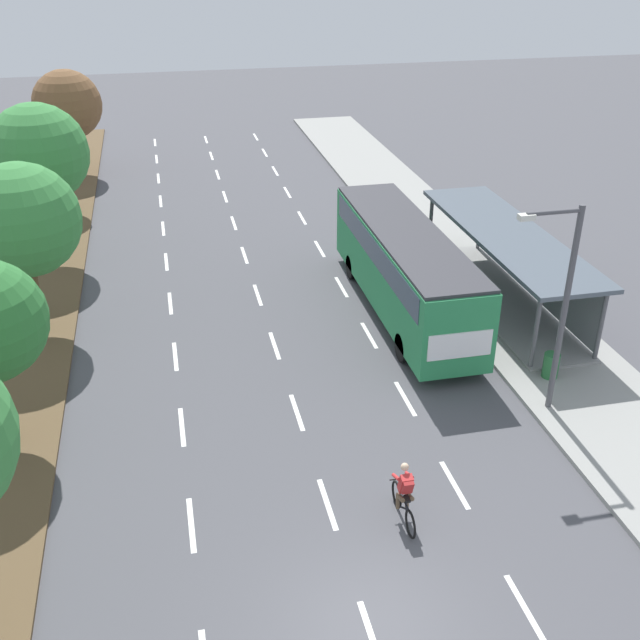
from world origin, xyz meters
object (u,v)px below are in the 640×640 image
(median_tree_fourth, at_px, (38,154))
(trash_bin, at_px, (551,365))
(bus, at_px, (404,263))
(bus_shelter, at_px, (511,259))
(cyclist, at_px, (404,496))
(median_tree_farthest, at_px, (67,105))
(median_tree_third, at_px, (22,220))
(median_tree_fifth, at_px, (54,142))
(streetlight, at_px, (561,298))

(median_tree_fourth, xyz_separation_m, trash_bin, (16.67, -13.68, -4.30))
(bus, bearing_deg, trash_bin, -60.95)
(bus_shelter, bearing_deg, median_tree_fourth, 155.53)
(bus_shelter, bearing_deg, bus, 177.81)
(bus, relative_size, cyclist, 6.20)
(bus, bearing_deg, median_tree_farthest, 122.26)
(median_tree_third, distance_m, median_tree_farthest, 20.06)
(bus, distance_m, median_tree_third, 13.63)
(median_tree_farthest, distance_m, trash_bin, 31.96)
(median_tree_fourth, relative_size, trash_bin, 8.04)
(median_tree_fourth, relative_size, median_tree_fifth, 1.35)
(bus, height_order, median_tree_fifth, median_tree_fifth)
(median_tree_third, relative_size, median_tree_farthest, 1.04)
(bus, bearing_deg, median_tree_fourth, 149.57)
(bus_shelter, relative_size, median_tree_farthest, 1.82)
(cyclist, height_order, streetlight, streetlight)
(bus_shelter, xyz_separation_m, median_tree_fifth, (-17.90, 14.77, 1.79))
(bus_shelter, height_order, trash_bin, bus_shelter)
(median_tree_third, xyz_separation_m, streetlight, (15.54, -8.54, -0.48))
(bus, relative_size, median_tree_fifth, 2.23)
(bus_shelter, distance_m, bus, 4.29)
(median_tree_fourth, bearing_deg, trash_bin, -39.36)
(median_tree_fifth, relative_size, trash_bin, 5.95)
(bus, height_order, streetlight, streetlight)
(bus_shelter, xyz_separation_m, bus, (-4.28, 0.16, 0.20))
(median_tree_third, bearing_deg, streetlight, -28.78)
(streetlight, bearing_deg, cyclist, -147.35)
(bus_shelter, bearing_deg, streetlight, -106.45)
(bus_shelter, xyz_separation_m, median_tree_third, (-17.65, 1.39, 2.50))
(bus_shelter, relative_size, median_tree_third, 1.75)
(median_tree_third, height_order, median_tree_farthest, median_tree_third)
(streetlight, xyz_separation_m, trash_bin, (1.03, 1.55, -3.31))
(median_tree_fourth, height_order, median_tree_fifth, median_tree_fourth)
(median_tree_fifth, bearing_deg, streetlight, -54.22)
(median_tree_fifth, bearing_deg, bus, -46.98)
(median_tree_farthest, bearing_deg, median_tree_fourth, -90.16)
(bus, xyz_separation_m, median_tree_fifth, (-13.63, 14.60, 1.59))
(median_tree_fourth, distance_m, median_tree_fifth, 6.80)
(cyclist, height_order, median_tree_fifth, median_tree_fifth)
(median_tree_third, xyz_separation_m, median_tree_farthest, (-0.06, 20.06, -0.23))
(bus_shelter, distance_m, cyclist, 13.36)
(cyclist, height_order, median_tree_farthest, median_tree_farthest)
(bus, bearing_deg, bus_shelter, -2.19)
(cyclist, xyz_separation_m, median_tree_third, (-9.85, 12.19, 3.58))
(median_tree_fifth, height_order, median_tree_farthest, median_tree_farthest)
(median_tree_fourth, xyz_separation_m, median_tree_farthest, (0.04, 13.37, -0.74))
(cyclist, relative_size, trash_bin, 2.14)
(median_tree_farthest, relative_size, trash_bin, 7.04)
(cyclist, relative_size, median_tree_fifth, 0.36)
(bus, xyz_separation_m, streetlight, (2.17, -7.31, 1.82))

